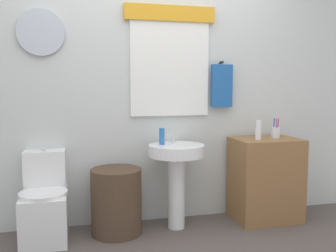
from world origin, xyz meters
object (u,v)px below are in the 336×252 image
at_px(lotion_bottle, 258,130).
at_px(toilet, 45,205).
at_px(laundry_hamper, 116,201).
at_px(pedestal_sink, 176,166).
at_px(soap_bottle, 162,136).
at_px(toothbrush_cup, 276,132).
at_px(wooden_cabinet, 265,179).

bearing_deg(lotion_bottle, toilet, 177.79).
distance_m(laundry_hamper, pedestal_sink, 0.60).
xyz_separation_m(soap_bottle, toothbrush_cup, (1.10, -0.03, 0.01)).
relative_size(wooden_cabinet, toothbrush_cup, 4.19).
distance_m(toilet, soap_bottle, 1.14).
distance_m(pedestal_sink, soap_bottle, 0.29).
relative_size(laundry_hamper, wooden_cabinet, 0.73).
xyz_separation_m(laundry_hamper, soap_bottle, (0.41, 0.05, 0.54)).
bearing_deg(lotion_bottle, pedestal_sink, 177.01).
bearing_deg(toothbrush_cup, wooden_cabinet, -169.41).
relative_size(soap_bottle, lotion_bottle, 0.80).
bearing_deg(toothbrush_cup, laundry_hamper, -179.25).
height_order(laundry_hamper, wooden_cabinet, wooden_cabinet).
bearing_deg(laundry_hamper, toilet, 176.81).
relative_size(pedestal_sink, lotion_bottle, 4.18).
distance_m(toilet, lotion_bottle, 1.97).
bearing_deg(pedestal_sink, lotion_bottle, -2.99).
bearing_deg(toilet, laundry_hamper, -3.19).
distance_m(wooden_cabinet, soap_bottle, 1.08).
bearing_deg(pedestal_sink, laundry_hamper, 180.00).
relative_size(wooden_cabinet, lotion_bottle, 4.32).
relative_size(laundry_hamper, pedestal_sink, 0.75).
relative_size(laundry_hamper, toothbrush_cup, 3.04).
xyz_separation_m(pedestal_sink, lotion_bottle, (0.76, -0.04, 0.31)).
bearing_deg(lotion_bottle, laundry_hamper, 178.23).
height_order(laundry_hamper, soap_bottle, soap_bottle).
bearing_deg(lotion_bottle, soap_bottle, 174.19).
bearing_deg(soap_bottle, pedestal_sink, -22.62).
height_order(toilet, wooden_cabinet, wooden_cabinet).
bearing_deg(laundry_hamper, pedestal_sink, 0.00).
height_order(toilet, toothbrush_cup, toothbrush_cup).
xyz_separation_m(wooden_cabinet, lotion_bottle, (-0.11, -0.04, 0.48)).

